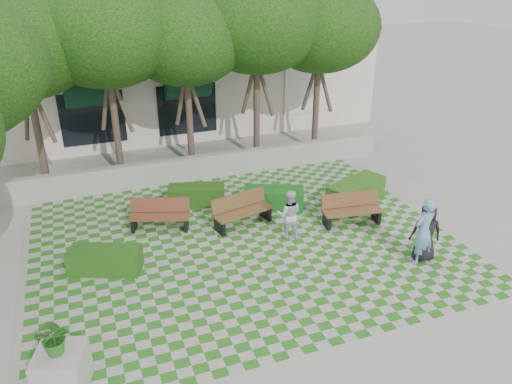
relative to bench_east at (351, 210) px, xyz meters
name	(u,v)px	position (x,y,z in m)	size (l,w,h in m)	color
ground	(258,262)	(-3.55, -1.07, -0.47)	(90.00, 90.00, 0.00)	gray
lawn	(246,244)	(-3.55, -0.07, -0.47)	(12.00, 12.00, 0.00)	#2B721E
retaining_wall	(200,167)	(-3.55, 5.13, -0.02)	(15.00, 0.36, 0.90)	#9E9B93
bench_east	(351,210)	(0.00, 0.00, 0.00)	(1.94, 0.87, 0.98)	brown
bench_mid	(242,211)	(-3.27, 1.11, 0.01)	(2.02, 1.08, 1.01)	brown
bench_west	(160,215)	(-5.71, 1.77, -0.01)	(1.91, 1.17, 0.95)	brown
hedge_east	(356,192)	(0.91, 1.24, -0.08)	(2.22, 0.89, 0.78)	#255215
hedge_midright	(274,198)	(-1.87, 1.85, -0.13)	(1.96, 0.78, 0.69)	#144E18
hedge_midleft	(197,195)	(-4.24, 3.02, -0.14)	(1.89, 0.76, 0.66)	#1D4612
hedge_west	(105,260)	(-7.53, -0.04, -0.14)	(1.88, 0.75, 0.66)	#1D4913
planter_front	(60,362)	(-8.67, -3.93, 0.17)	(1.13, 1.13, 1.60)	#9E9B93
person_blue	(424,231)	(0.64, -2.64, 0.50)	(0.71, 0.47, 1.95)	#6997C0
person_dark	(426,232)	(0.82, -2.53, 0.37)	(0.83, 0.54, 1.70)	black
person_white	(289,214)	(-2.21, -0.11, 0.30)	(0.75, 0.58, 1.54)	silver
tree_row	(139,42)	(-5.41, 4.88, 4.71)	(17.70, 13.40, 7.41)	#47382B
building	(177,70)	(-2.61, 13.01, 2.04)	(18.00, 8.92, 5.15)	silver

